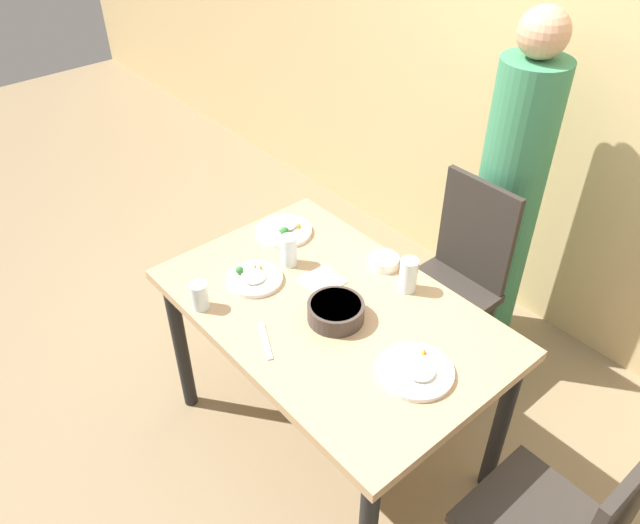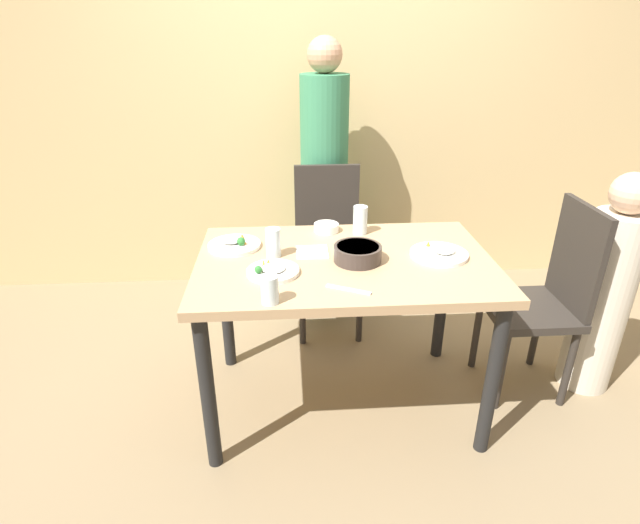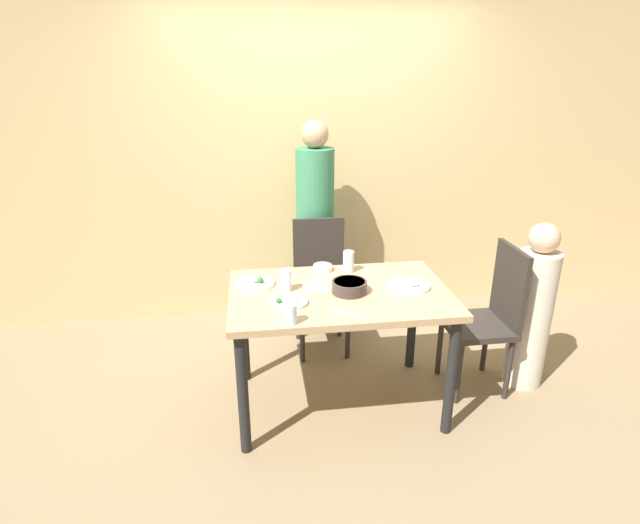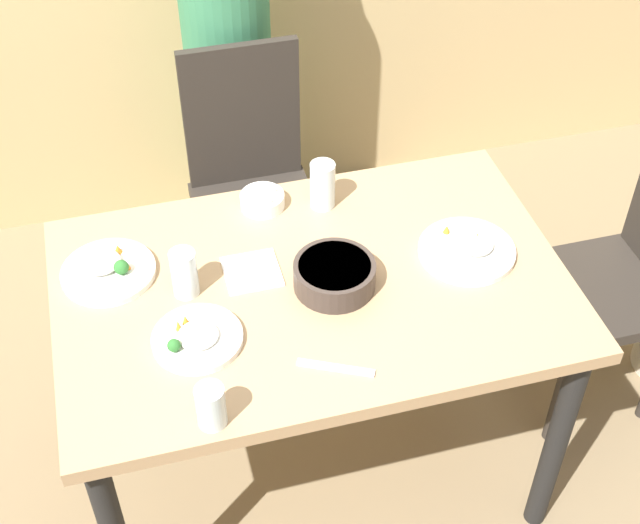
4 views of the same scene
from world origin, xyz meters
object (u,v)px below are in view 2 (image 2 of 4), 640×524
at_px(chair_adult_spot, 328,245).
at_px(glass_water_tall, 273,243).
at_px(person_child, 604,294).
at_px(bowl_curry, 358,253).
at_px(chair_child_spot, 546,296).
at_px(person_adult, 324,188).
at_px(plate_rice_adult, 234,244).

distance_m(chair_adult_spot, glass_water_tall, 0.83).
bearing_deg(person_child, bowl_curry, -175.79).
distance_m(chair_child_spot, person_adult, 1.43).
height_order(person_adult, plate_rice_adult, person_adult).
distance_m(person_adult, bowl_curry, 1.09).
relative_size(person_adult, plate_rice_adult, 6.94).
height_order(chair_child_spot, person_child, person_child).
distance_m(person_adult, glass_water_tall, 1.06).
xyz_separation_m(chair_child_spot, glass_water_tall, (-1.29, -0.02, 0.32)).
height_order(chair_adult_spot, bowl_curry, chair_adult_spot).
bearing_deg(chair_adult_spot, bowl_curry, -85.67).
bearing_deg(chair_child_spot, bowl_curry, -84.48).
height_order(bowl_curry, glass_water_tall, glass_water_tall).
distance_m(chair_child_spot, glass_water_tall, 1.33).
height_order(person_adult, bowl_curry, person_adult).
distance_m(person_child, glass_water_tall, 1.61).
xyz_separation_m(person_adult, person_child, (1.28, -1.00, -0.25)).
xyz_separation_m(person_child, plate_rice_adult, (-1.76, 0.10, 0.27)).
bearing_deg(person_adult, plate_rice_adult, -118.07).
distance_m(plate_rice_adult, glass_water_tall, 0.22).
bearing_deg(glass_water_tall, chair_adult_spot, 67.03).
xyz_separation_m(chair_adult_spot, chair_child_spot, (0.99, -0.69, 0.00)).
distance_m(chair_child_spot, plate_rice_adult, 1.50).
xyz_separation_m(chair_adult_spot, glass_water_tall, (-0.30, -0.71, 0.32)).
bearing_deg(chair_adult_spot, person_child, -28.28).
bearing_deg(person_child, chair_child_spot, -180.00).
distance_m(chair_adult_spot, person_adult, 0.40).
xyz_separation_m(person_child, bowl_curry, (-1.22, -0.09, 0.29)).
relative_size(plate_rice_adult, glass_water_tall, 1.84).
height_order(person_child, bowl_curry, person_child).
bearing_deg(chair_child_spot, person_child, 90.00).
distance_m(person_child, bowl_curry, 1.26).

